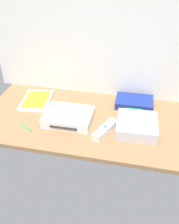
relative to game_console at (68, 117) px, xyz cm
name	(u,v)px	position (x,y,z in cm)	size (l,w,h in cm)	color
ground_plane	(90,121)	(8.95, 3.19, -3.20)	(100.00, 48.00, 2.00)	#936D47
back_wall	(101,33)	(8.95, 27.79, 29.80)	(110.00, 1.20, 64.00)	white
game_console	(68,117)	(0.00, 0.00, 0.00)	(21.10, 16.60, 4.40)	white
mini_computer	(137,125)	(30.28, -0.43, 0.44)	(17.76, 17.76, 5.30)	silver
game_case	(37,100)	(-20.33, 12.36, -1.44)	(15.55, 20.35, 1.56)	white
network_router	(134,102)	(27.91, 19.43, -0.50)	(18.33, 12.76, 3.40)	navy
remote_wand	(105,130)	(17.43, -4.69, -0.69)	(9.30, 14.99, 3.40)	white
remote_classic_pad	(68,110)	(-0.26, 0.80, 3.21)	(14.93, 9.00, 2.40)	white
stylus_pen	(25,126)	(-17.49, -8.28, -1.85)	(0.70, 0.70, 9.00)	green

